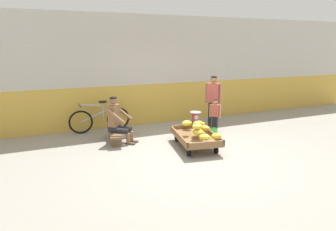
% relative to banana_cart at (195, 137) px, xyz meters
% --- Properties ---
extents(ground_plane, '(80.00, 80.00, 0.00)m').
position_rel_banana_cart_xyz_m(ground_plane, '(-0.20, -0.41, -0.24)').
color(ground_plane, gray).
extents(back_wall, '(16.00, 0.30, 3.19)m').
position_rel_banana_cart_xyz_m(back_wall, '(-0.20, 2.58, 1.36)').
color(back_wall, gold).
rests_on(back_wall, ground).
extents(banana_cart, '(1.05, 1.55, 0.36)m').
position_rel_banana_cart_xyz_m(banana_cart, '(0.00, 0.00, 0.00)').
color(banana_cart, brown).
rests_on(banana_cart, ground).
extents(banana_pile, '(0.77, 1.43, 0.26)m').
position_rel_banana_cart_xyz_m(banana_pile, '(0.07, -0.04, 0.22)').
color(banana_pile, gold).
rests_on(banana_pile, banana_cart).
extents(low_bench, '(0.43, 1.13, 0.27)m').
position_rel_banana_cart_xyz_m(low_bench, '(-1.65, 1.12, -0.04)').
color(low_bench, brown).
rests_on(low_bench, ground).
extents(vendor_seated, '(0.74, 0.70, 1.14)m').
position_rel_banana_cart_xyz_m(vendor_seated, '(-1.58, 1.06, 0.33)').
color(vendor_seated, brown).
rests_on(vendor_seated, ground).
extents(plastic_crate, '(0.36, 0.28, 0.30)m').
position_rel_banana_cart_xyz_m(plastic_crate, '(0.52, 0.99, -0.09)').
color(plastic_crate, '#19847F').
rests_on(plastic_crate, ground).
extents(weighing_scale, '(0.30, 0.30, 0.29)m').
position_rel_banana_cart_xyz_m(weighing_scale, '(0.52, 0.99, 0.21)').
color(weighing_scale, '#28282D').
rests_on(weighing_scale, plastic_crate).
extents(bicycle_near_left, '(1.66, 0.48, 0.86)m').
position_rel_banana_cart_xyz_m(bicycle_near_left, '(-1.84, 2.13, 0.11)').
color(bicycle_near_left, black).
rests_on(bicycle_near_left, ground).
extents(customer_adult, '(0.36, 0.39, 1.53)m').
position_rel_banana_cart_xyz_m(customer_adult, '(1.12, 1.09, 0.71)').
color(customer_adult, '#232328').
rests_on(customer_adult, ground).
extents(customer_child, '(0.24, 0.23, 0.96)m').
position_rel_banana_cart_xyz_m(customer_child, '(0.94, 0.69, 0.36)').
color(customer_child, '#232328').
rests_on(customer_child, ground).
extents(shopping_bag, '(0.18, 0.12, 0.24)m').
position_rel_banana_cart_xyz_m(shopping_bag, '(0.79, 0.50, -0.12)').
color(shopping_bag, green).
rests_on(shopping_bag, ground).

